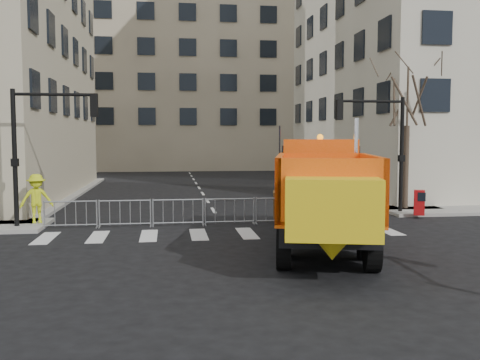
{
  "coord_description": "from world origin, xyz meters",
  "views": [
    {
      "loc": [
        -2.2,
        -13.91,
        3.53
      ],
      "look_at": [
        0.03,
        2.5,
        2.23
      ],
      "focal_mm": 40.0,
      "sensor_mm": 36.0,
      "label": 1
    }
  ],
  "objects": [
    {
      "name": "ground",
      "position": [
        0.0,
        0.0,
        0.0
      ],
      "size": [
        120.0,
        120.0,
        0.0
      ],
      "primitive_type": "plane",
      "color": "black",
      "rests_on": "ground"
    },
    {
      "name": "sidewalk_back",
      "position": [
        0.0,
        8.5,
        0.07
      ],
      "size": [
        64.0,
        5.0,
        0.15
      ],
      "primitive_type": "cube",
      "color": "gray",
      "rests_on": "ground"
    },
    {
      "name": "building_far",
      "position": [
        0.0,
        52.0,
        12.0
      ],
      "size": [
        30.0,
        18.0,
        24.0
      ],
      "primitive_type": "cube",
      "color": "tan",
      "rests_on": "ground"
    },
    {
      "name": "traffic_light_left",
      "position": [
        -8.0,
        7.5,
        2.7
      ],
      "size": [
        0.18,
        0.18,
        5.4
      ],
      "primitive_type": "cylinder",
      "color": "black",
      "rests_on": "ground"
    },
    {
      "name": "traffic_light_right",
      "position": [
        8.5,
        9.5,
        2.7
      ],
      "size": [
        0.18,
        0.18,
        5.4
      ],
      "primitive_type": "cylinder",
      "color": "black",
      "rests_on": "ground"
    },
    {
      "name": "crowd_barriers",
      "position": [
        -0.75,
        7.6,
        0.55
      ],
      "size": [
        12.6,
        0.6,
        1.1
      ],
      "primitive_type": null,
      "color": "#9EA0A5",
      "rests_on": "ground"
    },
    {
      "name": "street_tree",
      "position": [
        9.2,
        10.5,
        3.75
      ],
      "size": [
        3.0,
        3.0,
        7.5
      ],
      "primitive_type": null,
      "color": "#382B21",
      "rests_on": "ground"
    },
    {
      "name": "plow_truck",
      "position": [
        2.62,
        2.24,
        1.87
      ],
      "size": [
        5.34,
        11.2,
        4.21
      ],
      "rotation": [
        0.0,
        0.0,
        1.33
      ],
      "color": "black",
      "rests_on": "ground"
    },
    {
      "name": "cop_a",
      "position": [
        3.49,
        6.81,
        0.98
      ],
      "size": [
        0.72,
        0.48,
        1.95
      ],
      "primitive_type": "imported",
      "rotation": [
        0.0,
        0.0,
        3.13
      ],
      "color": "black",
      "rests_on": "ground"
    },
    {
      "name": "cop_b",
      "position": [
        3.61,
        7.0,
        0.88
      ],
      "size": [
        0.9,
        0.73,
        1.75
      ],
      "primitive_type": "imported",
      "rotation": [
        0.0,
        0.0,
        3.22
      ],
      "color": "black",
      "rests_on": "ground"
    },
    {
      "name": "cop_c",
      "position": [
        3.59,
        7.0,
        0.84
      ],
      "size": [
        0.8,
        1.07,
        1.69
      ],
      "primitive_type": "imported",
      "rotation": [
        0.0,
        0.0,
        4.27
      ],
      "color": "black",
      "rests_on": "ground"
    },
    {
      "name": "worker",
      "position": [
        -7.4,
        8.16,
        1.13
      ],
      "size": [
        1.43,
        1.08,
        1.96
      ],
      "primitive_type": "imported",
      "rotation": [
        0.0,
        0.0,
        0.32
      ],
      "color": "#D3E41A",
      "rests_on": "sidewalk_back"
    },
    {
      "name": "newspaper_box",
      "position": [
        8.77,
        8.18,
        0.7
      ],
      "size": [
        0.57,
        0.55,
        1.1
      ],
      "primitive_type": "cube",
      "rotation": [
        0.0,
        0.0,
        -0.41
      ],
      "color": "#B70E11",
      "rests_on": "sidewalk_back"
    }
  ]
}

